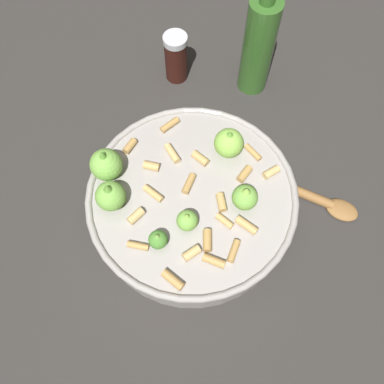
% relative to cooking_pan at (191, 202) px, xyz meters
% --- Properties ---
extents(ground_plane, '(2.40, 2.40, 0.00)m').
position_rel_cooking_pan_xyz_m(ground_plane, '(-0.00, 0.00, -0.04)').
color(ground_plane, '#2D2B28').
extents(cooking_pan, '(0.31, 0.31, 0.13)m').
position_rel_cooking_pan_xyz_m(cooking_pan, '(0.00, 0.00, 0.00)').
color(cooking_pan, '#9E9993').
rests_on(cooking_pan, ground).
extents(pepper_shaker, '(0.04, 0.04, 0.10)m').
position_rel_cooking_pan_xyz_m(pepper_shaker, '(-0.05, -0.28, 0.01)').
color(pepper_shaker, '#33140F').
rests_on(pepper_shaker, ground).
extents(olive_oil_bottle, '(0.05, 0.05, 0.23)m').
position_rel_cooking_pan_xyz_m(olive_oil_bottle, '(-0.18, -0.22, 0.06)').
color(olive_oil_bottle, '#336023').
rests_on(olive_oil_bottle, ground).
extents(wooden_spoon, '(0.17, 0.16, 0.02)m').
position_rel_cooking_pan_xyz_m(wooden_spoon, '(-0.19, 0.02, -0.03)').
color(wooden_spoon, olive).
rests_on(wooden_spoon, ground).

